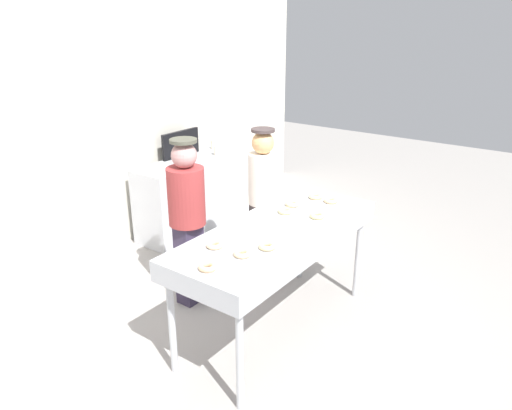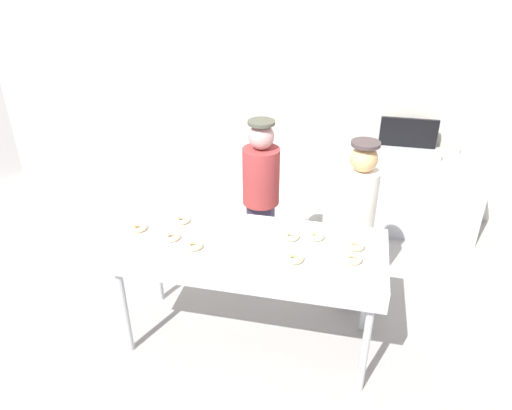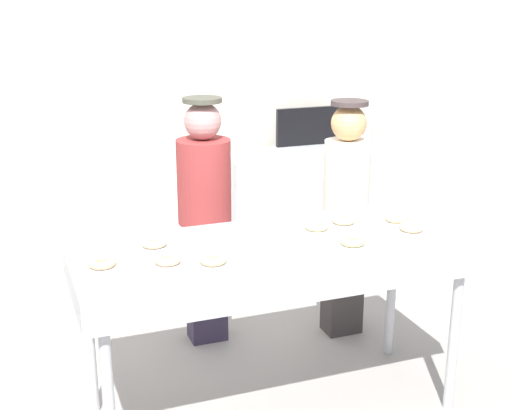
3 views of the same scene
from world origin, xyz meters
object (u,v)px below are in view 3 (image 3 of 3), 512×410
(plain_donut_6, at_px, (317,226))
(worker_baker, at_px, (205,206))
(plain_donut_0, at_px, (412,227))
(plain_donut_2, at_px, (102,262))
(plain_donut_1, at_px, (352,241))
(plain_donut_3, at_px, (344,220))
(worker_assistant, at_px, (346,208))
(fryer_conveyor, at_px, (273,259))
(paper_cup_1, at_px, (359,143))
(menu_display, at_px, (310,126))
(prep_counter, at_px, (318,202))
(plain_donut_4, at_px, (213,259))
(plain_donut_8, at_px, (167,259))
(plain_donut_7, at_px, (397,218))
(paper_cup_2, at_px, (377,133))
(paper_cup_0, at_px, (367,136))
(plain_donut_5, at_px, (154,242))

(plain_donut_6, distance_m, worker_baker, 0.92)
(plain_donut_0, bearing_deg, plain_donut_2, 177.85)
(plain_donut_1, relative_size, plain_donut_3, 1.00)
(plain_donut_6, relative_size, worker_assistant, 0.08)
(fryer_conveyor, distance_m, plain_donut_2, 0.89)
(paper_cup_1, bearing_deg, menu_display, 131.16)
(prep_counter, bearing_deg, paper_cup_1, -22.79)
(menu_display, bearing_deg, plain_donut_4, -123.33)
(worker_baker, bearing_deg, plain_donut_1, 99.23)
(plain_donut_1, bearing_deg, plain_donut_8, 175.31)
(plain_donut_1, relative_size, prep_counter, 0.08)
(worker_baker, bearing_deg, prep_counter, -153.07)
(plain_donut_4, bearing_deg, plain_donut_7, 12.19)
(plain_donut_8, xyz_separation_m, paper_cup_2, (2.53, 2.42, -0.01))
(prep_counter, bearing_deg, plain_donut_7, -103.38)
(worker_assistant, height_order, menu_display, worker_assistant)
(paper_cup_0, xyz_separation_m, paper_cup_1, (-0.22, -0.24, 0.00))
(plain_donut_0, distance_m, plain_donut_4, 1.17)
(plain_donut_7, relative_size, paper_cup_1, 1.07)
(plain_donut_0, height_order, plain_donut_2, same)
(plain_donut_3, height_order, menu_display, menu_display)
(fryer_conveyor, relative_size, prep_counter, 1.22)
(plain_donut_7, height_order, worker_baker, worker_baker)
(plain_donut_1, relative_size, plain_donut_2, 1.00)
(prep_counter, height_order, paper_cup_2, paper_cup_2)
(worker_baker, bearing_deg, paper_cup_0, -159.41)
(fryer_conveyor, bearing_deg, plain_donut_5, 163.80)
(plain_donut_1, height_order, paper_cup_2, paper_cup_2)
(worker_baker, distance_m, menu_display, 2.00)
(plain_donut_7, relative_size, paper_cup_0, 1.07)
(plain_donut_7, bearing_deg, paper_cup_0, 65.02)
(plain_donut_1, height_order, plain_donut_5, same)
(worker_baker, bearing_deg, plain_donut_2, 36.26)
(plain_donut_1, xyz_separation_m, plain_donut_3, (0.12, 0.33, 0.00))
(plain_donut_1, height_order, plain_donut_3, same)
(plain_donut_6, bearing_deg, prep_counter, 64.20)
(worker_baker, bearing_deg, worker_assistant, 152.10)
(prep_counter, bearing_deg, paper_cup_2, 16.11)
(plain_donut_3, height_order, worker_baker, worker_baker)
(worker_assistant, bearing_deg, plain_donut_0, 89.97)
(plain_donut_5, relative_size, worker_assistant, 0.08)
(fryer_conveyor, xyz_separation_m, worker_baker, (-0.10, 0.94, 0.03))
(plain_donut_6, distance_m, plain_donut_8, 0.91)
(plain_donut_0, relative_size, plain_donut_6, 1.00)
(plain_donut_2, height_order, menu_display, menu_display)
(plain_donut_3, height_order, worker_assistant, worker_assistant)
(plain_donut_1, relative_size, plain_donut_7, 1.00)
(plain_donut_1, relative_size, paper_cup_2, 1.07)
(paper_cup_0, bearing_deg, plain_donut_8, -135.54)
(plain_donut_4, bearing_deg, plain_donut_6, 22.48)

